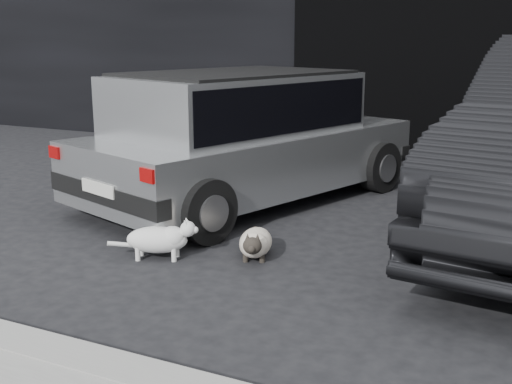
% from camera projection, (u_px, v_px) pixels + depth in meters
% --- Properties ---
extents(ground, '(80.00, 80.00, 0.00)m').
position_uv_depth(ground, '(227.00, 226.00, 5.74)').
color(ground, black).
rests_on(ground, ground).
extents(garage_opening, '(4.00, 0.10, 2.60)m').
position_uv_depth(garage_opening, '(435.00, 64.00, 8.50)').
color(garage_opening, black).
rests_on(garage_opening, ground).
extents(silver_hatchback, '(2.66, 3.91, 1.32)m').
position_uv_depth(silver_hatchback, '(243.00, 131.00, 6.47)').
color(silver_hatchback, '#A5A8AA').
rests_on(silver_hatchback, ground).
extents(cat_siamese, '(0.41, 0.70, 0.26)m').
position_uv_depth(cat_siamese, '(255.00, 243.00, 4.92)').
color(cat_siamese, beige).
rests_on(cat_siamese, ground).
extents(cat_white, '(0.65, 0.39, 0.33)m').
position_uv_depth(cat_white, '(161.00, 239.00, 4.88)').
color(cat_white, white).
rests_on(cat_white, ground).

